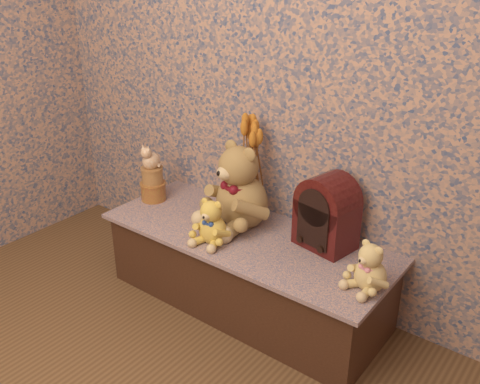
% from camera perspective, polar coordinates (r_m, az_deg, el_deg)
% --- Properties ---
extents(display_shelf, '(1.43, 0.57, 0.39)m').
position_cam_1_polar(display_shelf, '(2.61, 0.68, -8.36)').
color(display_shelf, '#384572').
rests_on(display_shelf, ground).
extents(teddy_large, '(0.45, 0.50, 0.44)m').
position_cam_1_polar(teddy_large, '(2.52, 0.21, 1.18)').
color(teddy_large, olive).
rests_on(teddy_large, display_shelf).
extents(teddy_medium, '(0.21, 0.24, 0.23)m').
position_cam_1_polar(teddy_medium, '(2.41, -3.00, -2.91)').
color(teddy_medium, gold).
rests_on(teddy_medium, display_shelf).
extents(teddy_small, '(0.24, 0.26, 0.22)m').
position_cam_1_polar(teddy_small, '(2.14, 14.04, -7.56)').
color(teddy_small, '#DAB667').
rests_on(teddy_small, display_shelf).
extents(cathedral_radio, '(0.28, 0.22, 0.35)m').
position_cam_1_polar(cathedral_radio, '(2.37, 9.40, -2.08)').
color(cathedral_radio, '#390A0A').
rests_on(cathedral_radio, display_shelf).
extents(ceramic_vase, '(0.14, 0.14, 0.20)m').
position_cam_1_polar(ceramic_vase, '(2.62, 1.05, -0.88)').
color(ceramic_vase, tan).
rests_on(ceramic_vase, display_shelf).
extents(dried_stalks, '(0.31, 0.31, 0.44)m').
position_cam_1_polar(dried_stalks, '(2.50, 1.11, 5.72)').
color(dried_stalks, '#C46D1F').
rests_on(dried_stalks, ceramic_vase).
extents(biscuit_tin_lower, '(0.15, 0.15, 0.10)m').
position_cam_1_polar(biscuit_tin_lower, '(2.88, -9.35, 0.07)').
color(biscuit_tin_lower, '#AF9233').
rests_on(biscuit_tin_lower, display_shelf).
extents(biscuit_tin_upper, '(0.14, 0.14, 0.09)m').
position_cam_1_polar(biscuit_tin_upper, '(2.84, -9.47, 1.76)').
color(biscuit_tin_upper, tan).
rests_on(biscuit_tin_upper, biscuit_tin_lower).
extents(cat_figurine, '(0.11, 0.12, 0.14)m').
position_cam_1_polar(cat_figurine, '(2.80, -9.63, 3.89)').
color(cat_figurine, silver).
rests_on(cat_figurine, biscuit_tin_upper).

